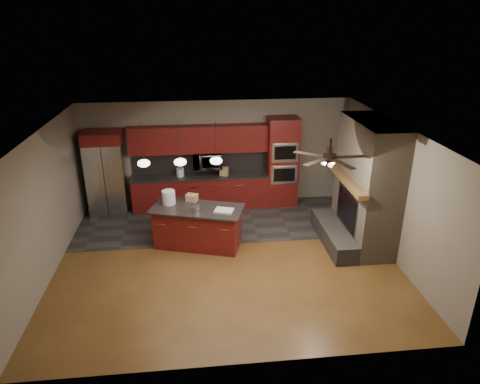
{
  "coord_description": "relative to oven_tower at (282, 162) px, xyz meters",
  "views": [
    {
      "loc": [
        -0.58,
        -7.85,
        4.82
      ],
      "look_at": [
        0.35,
        0.6,
        1.27
      ],
      "focal_mm": 32.0,
      "sensor_mm": 36.0,
      "label": 1
    }
  ],
  "objects": [
    {
      "name": "counter_bucket",
      "position": [
        -2.69,
        0.01,
        -0.18
      ],
      "size": [
        0.23,
        0.23,
        0.22
      ],
      "primitive_type": "cylinder",
      "rotation": [
        0.0,
        0.0,
        -0.17
      ],
      "color": "silver",
      "rests_on": "back_cabinetry"
    },
    {
      "name": "right_wall",
      "position": [
        1.8,
        -2.69,
        0.21
      ],
      "size": [
        0.02,
        6.0,
        2.8
      ],
      "primitive_type": "cube",
      "color": "gray",
      "rests_on": "ground"
    },
    {
      "name": "refrigerator",
      "position": [
        -4.53,
        -0.07,
        -0.1
      ],
      "size": [
        0.94,
        0.75,
        2.18
      ],
      "color": "silver",
      "rests_on": "ground"
    },
    {
      "name": "white_bucket",
      "position": [
        -2.9,
        -1.77,
        -0.12
      ],
      "size": [
        0.4,
        0.4,
        0.31
      ],
      "primitive_type": "cylinder",
      "rotation": [
        0.0,
        0.0,
        -0.62
      ],
      "color": "silver",
      "rests_on": "kitchen_island"
    },
    {
      "name": "cardboard_box",
      "position": [
        -2.4,
        -1.67,
        -0.19
      ],
      "size": [
        0.3,
        0.27,
        0.16
      ],
      "primitive_type": "cube",
      "rotation": [
        0.0,
        0.0,
        -0.42
      ],
      "color": "#A97D57",
      "rests_on": "kitchen_island"
    },
    {
      "name": "oven_tower",
      "position": [
        0.0,
        0.0,
        0.0
      ],
      "size": [
        0.8,
        0.63,
        2.38
      ],
      "color": "maroon",
      "rests_on": "ground"
    },
    {
      "name": "back_wall",
      "position": [
        -1.7,
        0.31,
        0.21
      ],
      "size": [
        7.0,
        0.02,
        2.8
      ],
      "primitive_type": "cube",
      "color": "gray",
      "rests_on": "ground"
    },
    {
      "name": "slate_tile_patch",
      "position": [
        -1.7,
        -0.89,
        -1.19
      ],
      "size": [
        7.0,
        2.4,
        0.01
      ],
      "primitive_type": "cube",
      "color": "#322F2D",
      "rests_on": "ground"
    },
    {
      "name": "ceiling_fan",
      "position": [
        0.1,
        -3.49,
        1.27
      ],
      "size": [
        1.27,
        1.33,
        0.41
      ],
      "color": "black",
      "rests_on": "ceiling"
    },
    {
      "name": "paint_tray",
      "position": [
        -1.72,
        -2.29,
        -0.25
      ],
      "size": [
        0.45,
        0.38,
        0.04
      ],
      "primitive_type": "cube",
      "rotation": [
        0.0,
        0.0,
        -0.33
      ],
      "color": "silver",
      "rests_on": "kitchen_island"
    },
    {
      "name": "pendant_center",
      "position": [
        -2.6,
        -1.99,
        0.77
      ],
      "size": [
        0.26,
        0.26,
        0.92
      ],
      "color": "black",
      "rests_on": "ceiling"
    },
    {
      "name": "counter_box",
      "position": [
        -1.55,
        -0.04,
        -0.18
      ],
      "size": [
        0.25,
        0.23,
        0.23
      ],
      "primitive_type": "cube",
      "rotation": [
        0.0,
        0.0,
        -0.41
      ],
      "color": "tan",
      "rests_on": "back_cabinetry"
    },
    {
      "name": "pendant_right",
      "position": [
        -1.85,
        -1.99,
        0.77
      ],
      "size": [
        0.26,
        0.26,
        0.92
      ],
      "color": "black",
      "rests_on": "ceiling"
    },
    {
      "name": "microwave",
      "position": [
        -1.98,
        0.06,
        0.11
      ],
      "size": [
        0.73,
        0.41,
        0.5
      ],
      "primitive_type": "imported",
      "color": "silver",
      "rests_on": "back_cabinetry"
    },
    {
      "name": "kitchen_island",
      "position": [
        -2.29,
        -2.06,
        -0.73
      ],
      "size": [
        2.16,
        1.45,
        0.92
      ],
      "rotation": [
        0.0,
        0.0,
        -0.3
      ],
      "color": "maroon",
      "rests_on": "ground"
    },
    {
      "name": "paint_can",
      "position": [
        -2.32,
        -2.22,
        -0.21
      ],
      "size": [
        0.18,
        0.18,
        0.11
      ],
      "primitive_type": "cylinder",
      "rotation": [
        0.0,
        0.0,
        0.03
      ],
      "color": "#A7A7AC",
      "rests_on": "kitchen_island"
    },
    {
      "name": "pendant_left",
      "position": [
        -3.35,
        -1.99,
        0.77
      ],
      "size": [
        0.26,
        0.26,
        0.92
      ],
      "color": "black",
      "rests_on": "ceiling"
    },
    {
      "name": "ground",
      "position": [
        -1.7,
        -2.69,
        -1.19
      ],
      "size": [
        7.0,
        7.0,
        0.0
      ],
      "primitive_type": "plane",
      "color": "brown",
      "rests_on": "ground"
    },
    {
      "name": "ceiling",
      "position": [
        -1.7,
        -2.69,
        1.61
      ],
      "size": [
        7.0,
        6.0,
        0.02
      ],
      "primitive_type": "cube",
      "color": "white",
      "rests_on": "back_wall"
    },
    {
      "name": "fireplace_column",
      "position": [
        1.34,
        -2.29,
        0.11
      ],
      "size": [
        1.3,
        2.1,
        2.8
      ],
      "color": "#756653",
      "rests_on": "ground"
    },
    {
      "name": "left_wall",
      "position": [
        -5.2,
        -2.69,
        0.21
      ],
      "size": [
        0.02,
        6.0,
        2.8
      ],
      "primitive_type": "cube",
      "color": "gray",
      "rests_on": "ground"
    },
    {
      "name": "back_cabinetry",
      "position": [
        -2.18,
        0.05,
        -0.3
      ],
      "size": [
        3.59,
        0.64,
        2.2
      ],
      "color": "maroon",
      "rests_on": "ground"
    }
  ]
}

